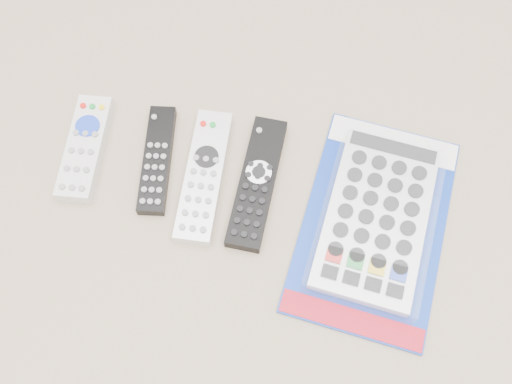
# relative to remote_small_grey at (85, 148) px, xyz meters

# --- Properties ---
(remote_small_grey) EXTENTS (0.06, 0.17, 0.03)m
(remote_small_grey) POSITION_rel_remote_small_grey_xyz_m (0.00, 0.00, 0.00)
(remote_small_grey) COLOR silver
(remote_small_grey) RESTS_ON ground
(remote_slim_black) EXTENTS (0.05, 0.17, 0.02)m
(remote_slim_black) POSITION_rel_remote_small_grey_xyz_m (0.11, -0.00, -0.00)
(remote_slim_black) COLOR black
(remote_slim_black) RESTS_ON ground
(remote_silver_dvd) EXTENTS (0.05, 0.21, 0.02)m
(remote_silver_dvd) POSITION_rel_remote_small_grey_xyz_m (0.18, -0.02, -0.00)
(remote_silver_dvd) COLOR silver
(remote_silver_dvd) RESTS_ON ground
(remote_large_black) EXTENTS (0.06, 0.21, 0.02)m
(remote_large_black) POSITION_rel_remote_small_grey_xyz_m (0.26, -0.02, -0.00)
(remote_large_black) COLOR black
(remote_large_black) RESTS_ON ground
(jumbo_remote_packaged) EXTENTS (0.24, 0.34, 0.04)m
(jumbo_remote_packaged) POSITION_rel_remote_small_grey_xyz_m (0.43, -0.05, 0.01)
(jumbo_remote_packaged) COLOR #0E309C
(jumbo_remote_packaged) RESTS_ON ground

